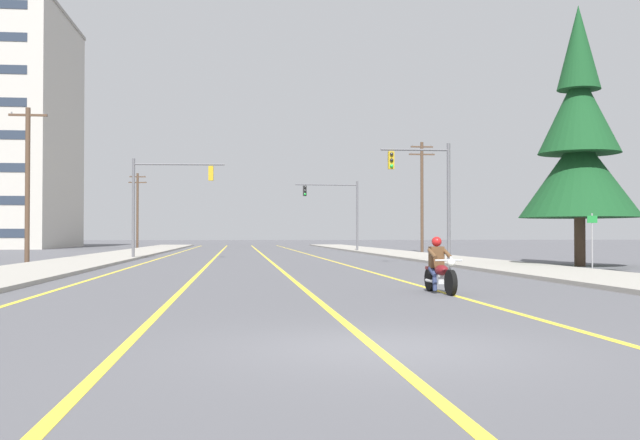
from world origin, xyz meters
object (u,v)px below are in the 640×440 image
utility_pole_left_near (28,181)px  utility_pole_right_far (422,193)px  utility_pole_left_far (137,208)px  traffic_signal_near_left (161,192)px  motorcycle_with_rider (439,270)px  conifer_tree_right_verge_near (579,146)px  traffic_signal_mid_right (339,204)px  street_sign (592,235)px  traffic_signal_near_right (430,186)px

utility_pole_left_near → utility_pole_right_far: utility_pole_right_far is taller
utility_pole_left_far → traffic_signal_near_left: bearing=-80.7°
motorcycle_with_rider → utility_pole_left_far: utility_pole_left_far is taller
traffic_signal_near_left → conifer_tree_right_verge_near: bearing=-31.8°
traffic_signal_mid_right → utility_pole_right_far: utility_pole_right_far is taller
motorcycle_with_rider → street_sign: size_ratio=0.91×
traffic_signal_near_right → conifer_tree_right_verge_near: size_ratio=0.50×
traffic_signal_mid_right → utility_pole_left_far: 30.42m
traffic_signal_near_right → utility_pole_left_far: (-21.20, 50.36, 0.57)m
motorcycle_with_rider → traffic_signal_near_right: 19.62m
traffic_signal_near_right → traffic_signal_mid_right: same height
utility_pole_left_far → utility_pole_left_near: bearing=-89.8°
traffic_signal_mid_right → conifer_tree_right_verge_near: (7.38, -31.07, 1.58)m
traffic_signal_mid_right → utility_pole_left_near: 30.77m
utility_pole_left_far → conifer_tree_right_verge_near: size_ratio=0.68×
motorcycle_with_rider → utility_pole_left_near: bearing=125.5°
traffic_signal_near_right → conifer_tree_right_verge_near: 7.46m
motorcycle_with_rider → traffic_signal_mid_right: 46.68m
traffic_signal_near_left → utility_pole_right_far: size_ratio=0.66×
traffic_signal_mid_right → utility_pole_left_far: (-20.21, 22.73, 0.45)m
street_sign → traffic_signal_near_right: bearing=122.7°
traffic_signal_near_right → traffic_signal_near_left: same height
motorcycle_with_rider → utility_pole_left_far: size_ratio=0.26×
motorcycle_with_rider → utility_pole_right_far: bearing=76.7°
traffic_signal_near_left → traffic_signal_mid_right: bearing=53.2°
traffic_signal_mid_right → utility_pole_left_near: utility_pole_left_near is taller
traffic_signal_mid_right → utility_pole_left_far: size_ratio=0.73×
motorcycle_with_rider → street_sign: bearing=49.3°
traffic_signal_near_right → street_sign: (4.94, -7.69, -2.52)m
motorcycle_with_rider → street_sign: 14.63m
motorcycle_with_rider → conifer_tree_right_verge_near: 19.54m
street_sign → utility_pole_left_far: bearing=114.2°
motorcycle_with_rider → traffic_signal_near_right: size_ratio=0.35×
utility_pole_left_near → conifer_tree_right_verge_near: (27.44, -7.74, 1.35)m
traffic_signal_near_left → utility_pole_left_near: 8.36m
motorcycle_with_rider → traffic_signal_mid_right: bearing=85.6°
traffic_signal_near_right → conifer_tree_right_verge_near: conifer_tree_right_verge_near is taller
utility_pole_left_near → street_sign: (25.98, -12.00, -2.88)m
utility_pole_left_far → utility_pole_right_far: bearing=-42.4°
conifer_tree_right_verge_near → motorcycle_with_rider: bearing=-125.6°
traffic_signal_near_right → street_sign: size_ratio=2.58×
traffic_signal_near_right → utility_pole_right_far: (5.91, 25.65, 1.06)m
traffic_signal_near_left → utility_pole_left_near: (-6.52, -5.22, 0.23)m
traffic_signal_near_left → street_sign: 26.11m
utility_pole_right_far → conifer_tree_right_verge_near: bearing=-89.0°
traffic_signal_near_left → utility_pole_left_far: bearing=99.3°
utility_pole_right_far → conifer_tree_right_verge_near: (0.49, -29.09, 0.64)m
utility_pole_right_far → street_sign: bearing=-91.7°
traffic_signal_near_right → traffic_signal_mid_right: 27.65m
motorcycle_with_rider → street_sign: street_sign is taller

